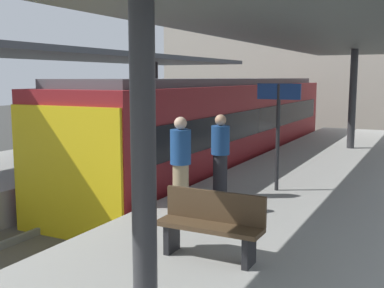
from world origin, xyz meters
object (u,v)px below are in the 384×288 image
Objects in this scene: commuter_train at (223,126)px; passenger_mid_platform at (181,163)px; platform_sign at (278,112)px; platform_bench at (211,223)px; passenger_near_bench at (220,154)px.

commuter_train reaches higher than passenger_mid_platform.
commuter_train is at bearing 123.94° from platform_sign.
passenger_near_bench is (-1.18, 2.97, 0.38)m from platform_bench.
passenger_mid_platform reaches higher than platform_bench.
platform_sign is 1.36× the size of passenger_near_bench.
passenger_mid_platform is at bearing -113.40° from platform_sign.
platform_sign is at bearing -56.06° from commuter_train.
platform_bench is at bearing -68.35° from passenger_near_bench.
commuter_train is 9.75m from platform_bench.
passenger_mid_platform is (2.37, -7.35, 0.14)m from commuter_train.
passenger_mid_platform is at bearing 129.13° from platform_bench.
platform_bench is 0.86× the size of passenger_near_bench.
platform_bench is (3.72, -9.01, -0.26)m from commuter_train.
commuter_train reaches higher than passenger_near_bench.
commuter_train is at bearing 112.82° from passenger_near_bench.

